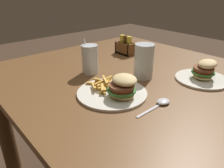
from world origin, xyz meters
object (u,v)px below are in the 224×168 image
beer_glass (144,62)px  meal_plate_far (203,74)px  spoon (162,102)px  juice_glass (90,60)px  condiment_caddy (126,47)px  meal_plate_near (116,89)px

beer_glass → meal_plate_far: beer_glass is taller
beer_glass → spoon: size_ratio=0.93×
juice_glass → condiment_caddy: juice_glass is taller
spoon → condiment_caddy: 0.64m
meal_plate_near → meal_plate_far: bearing=69.8°
meal_plate_near → spoon: size_ratio=1.64×
beer_glass → condiment_caddy: (-0.33, 0.20, -0.03)m
beer_glass → juice_glass: 0.26m
meal_plate_near → meal_plate_far: meal_plate_far is taller
meal_plate_near → juice_glass: juice_glass is taller
meal_plate_far → condiment_caddy: size_ratio=2.00×
meal_plate_near → juice_glass: size_ratio=1.67×
beer_glass → meal_plate_far: 0.27m
juice_glass → meal_plate_near: bearing=-13.9°
juice_glass → spoon: size_ratio=0.98×
juice_glass → meal_plate_far: size_ratio=0.71×
meal_plate_near → beer_glass: size_ratio=1.77×
beer_glass → spoon: beer_glass is taller
spoon → beer_glass: bearing=56.8°
juice_glass → spoon: 0.43m
juice_glass → condiment_caddy: 0.38m
meal_plate_near → spoon: 0.18m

